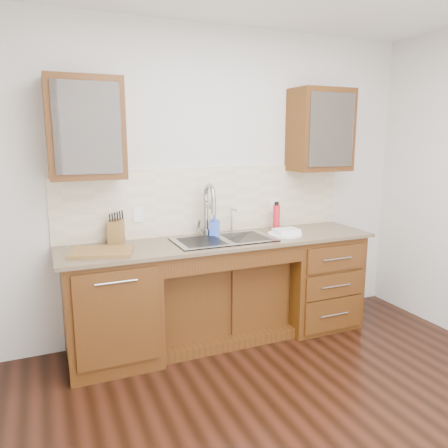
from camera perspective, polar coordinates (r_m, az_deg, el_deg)
name	(u,v)px	position (r m, az deg, el deg)	size (l,w,h in m)	color
ground	(316,447)	(2.97, 11.92, -26.65)	(4.00, 3.50, 0.10)	black
wall_back	(207,184)	(3.96, -2.27, 5.30)	(4.00, 0.10, 2.70)	silver
base_cabinet_left	(111,308)	(3.61, -14.53, -10.60)	(0.70, 0.62, 0.88)	#593014
base_cabinet_center	(218,298)	(3.95, -0.75, -9.65)	(1.20, 0.44, 0.70)	#593014
base_cabinet_right	(314,278)	(4.28, 11.65, -6.95)	(0.70, 0.62, 0.88)	#593014
countertop	(223,241)	(3.70, -0.15, -2.29)	(2.70, 0.65, 0.03)	#84705B
backsplash	(209,200)	(3.93, -1.94, 3.11)	(2.70, 0.02, 0.59)	beige
sink	(224,250)	(3.70, -0.06, -3.39)	(0.84, 0.46, 0.19)	#9E9EA5
faucet	(206,213)	(3.83, -2.37, 1.45)	(0.04, 0.04, 0.40)	#999993
filter_tap	(231,220)	(3.94, 0.99, 0.57)	(0.02, 0.02, 0.24)	#999993
upper_cabinet_left	(85,129)	(3.49, -17.69, 11.79)	(0.55, 0.34, 0.75)	#593014
upper_cabinet_right	(320,130)	(4.24, 12.46, 11.87)	(0.55, 0.34, 0.75)	#593014
outlet_left	(138,215)	(3.75, -11.17, 1.19)	(0.08, 0.01, 0.12)	white
outlet_right	(273,205)	(4.20, 6.44, 2.42)	(0.08, 0.01, 0.12)	white
soap_bottle	(215,225)	(3.81, -1.24, -0.13)	(0.09, 0.09, 0.20)	blue
water_bottle	(276,218)	(4.08, 6.85, 0.84)	(0.06, 0.06, 0.24)	red
plate	(285,234)	(3.90, 7.96, -1.32)	(0.31, 0.31, 0.02)	white
dish_towel	(286,231)	(3.94, 8.13, -0.87)	(0.21, 0.15, 0.03)	white
knife_block	(116,232)	(3.67, -13.91, -0.97)	(0.10, 0.17, 0.19)	brown
cutting_board	(102,251)	(3.41, -15.65, -3.47)	(0.45, 0.32, 0.02)	brown
cup_left_a	(67,135)	(3.47, -19.77, 10.87)	(0.13, 0.13, 0.10)	white
cup_left_b	(96,136)	(3.49, -16.35, 10.93)	(0.09, 0.09, 0.09)	white
cup_right_a	(312,136)	(4.20, 11.45, 11.17)	(0.11, 0.11, 0.09)	white
cup_right_b	(324,136)	(4.27, 12.94, 11.16)	(0.11, 0.11, 0.10)	white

